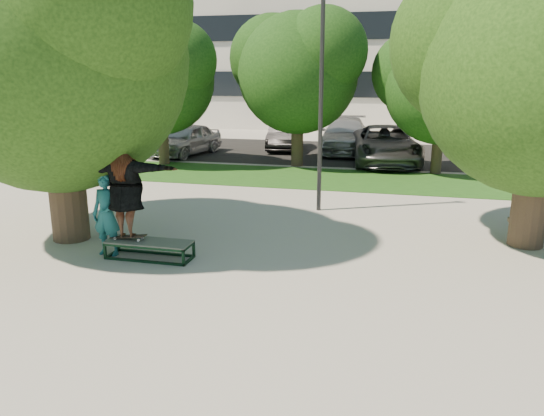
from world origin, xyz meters
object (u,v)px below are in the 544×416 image
(tree_left, at_px, (52,42))
(grind_box, at_px, (150,250))
(lamppost, at_px, (321,96))
(bystander, at_px, (107,214))
(car_dark, at_px, (284,136))
(car_silver_b, at_px, (345,135))
(car_silver_a, at_px, (186,140))
(car_grey, at_px, (385,145))
(tree_right, at_px, (543,57))

(tree_left, xyz_separation_m, grind_box, (2.47, -0.89, -4.23))
(lamppost, height_order, bystander, lamppost)
(car_dark, bearing_deg, car_silver_b, -8.34)
(grind_box, distance_m, car_silver_a, 14.21)
(car_grey, bearing_deg, tree_right, -79.68)
(car_silver_b, bearing_deg, tree_left, -111.29)
(bystander, height_order, car_silver_a, bystander)
(tree_right, bearing_deg, bystander, -161.79)
(bystander, relative_size, car_silver_a, 0.42)
(car_grey, relative_size, car_silver_b, 1.03)
(grind_box, bearing_deg, tree_right, 20.39)
(tree_right, height_order, lamppost, tree_right)
(tree_right, relative_size, car_silver_a, 1.53)
(bystander, bearing_deg, car_dark, 92.19)
(tree_left, xyz_separation_m, lamppost, (5.29, 3.91, -1.27))
(grind_box, xyz_separation_m, car_silver_a, (-4.75, 13.38, 0.54))
(car_dark, relative_size, car_grey, 0.72)
(lamppost, relative_size, bystander, 3.45)
(tree_right, height_order, bystander, tree_right)
(tree_left, xyz_separation_m, car_silver_a, (-2.28, 12.49, -3.70))
(tree_right, distance_m, car_grey, 11.45)
(lamppost, relative_size, car_silver_b, 1.10)
(tree_right, distance_m, car_silver_b, 14.78)
(tree_left, distance_m, bystander, 3.95)
(tree_right, bearing_deg, car_silver_a, 139.93)
(tree_right, relative_size, lamppost, 1.07)
(car_grey, bearing_deg, bystander, -119.50)
(lamppost, xyz_separation_m, car_silver_a, (-7.57, 8.59, -2.43))
(tree_left, height_order, bystander, tree_left)
(car_silver_a, relative_size, car_grey, 0.75)
(car_silver_a, distance_m, car_grey, 9.07)
(lamppost, bearing_deg, car_grey, 79.99)
(lamppost, xyz_separation_m, car_silver_b, (-0.50, 11.44, -2.35))
(lamppost, height_order, grind_box, lamppost)
(car_grey, bearing_deg, tree_left, -126.55)
(tree_left, distance_m, car_dark, 15.95)
(car_dark, height_order, car_grey, car_grey)
(tree_right, bearing_deg, car_silver_b, 112.08)
(bystander, xyz_separation_m, car_silver_a, (-3.80, 13.36, -0.16))
(lamppost, height_order, car_dark, lamppost)
(tree_left, bearing_deg, car_dark, 83.53)
(tree_right, bearing_deg, car_dark, 122.24)
(car_dark, bearing_deg, tree_right, -64.97)
(bystander, bearing_deg, grind_box, 1.75)
(tree_right, distance_m, lamppost, 5.36)
(tree_right, relative_size, car_silver_b, 1.18)
(tree_right, distance_m, bystander, 9.69)
(tree_left, distance_m, grind_box, 4.98)
(grind_box, bearing_deg, bystander, 178.78)
(car_silver_a, bearing_deg, lamppost, -37.88)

